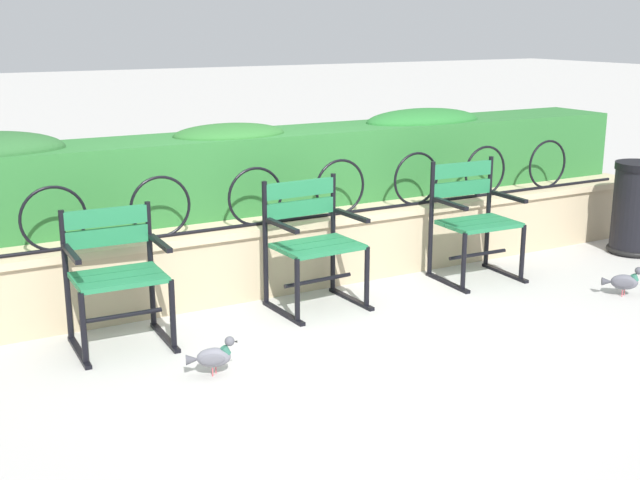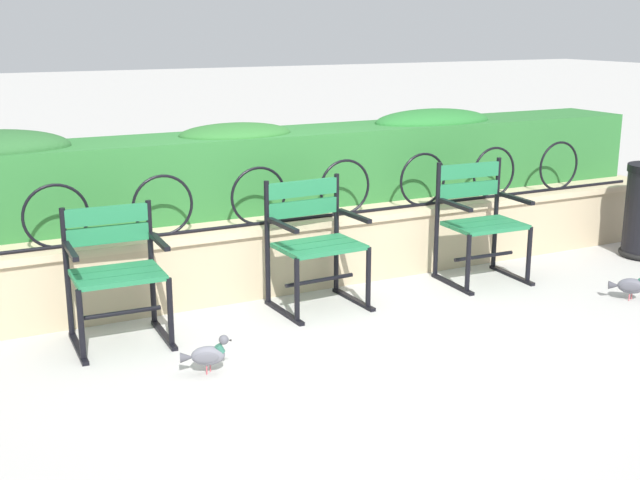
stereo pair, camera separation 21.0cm
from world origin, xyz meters
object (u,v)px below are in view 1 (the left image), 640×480
at_px(park_chair_right, 473,218).
at_px(pigeon_near_chairs, 624,281).
at_px(pigeon_far_side, 213,356).
at_px(trash_bin, 637,210).
at_px(park_chair_centre, 312,240).
at_px(park_chair_left, 116,272).

bearing_deg(park_chair_right, pigeon_near_chairs, -54.06).
bearing_deg(pigeon_far_side, trash_bin, 8.42).
bearing_deg(pigeon_far_side, park_chair_right, 16.99).
distance_m(park_chair_centre, park_chair_right, 1.39).
relative_size(park_chair_left, pigeon_far_side, 2.92).
xyz_separation_m(park_chair_centre, trash_bin, (3.05, -0.17, -0.09)).
height_order(park_chair_right, trash_bin, park_chair_right).
relative_size(park_chair_centre, trash_bin, 1.12).
relative_size(pigeon_far_side, trash_bin, 0.36).
height_order(park_chair_right, pigeon_far_side, park_chair_right).
height_order(park_chair_left, park_chair_centre, park_chair_centre).
bearing_deg(park_chair_centre, park_chair_right, -1.14).
bearing_deg(park_chair_right, park_chair_centre, 178.86).
xyz_separation_m(park_chair_right, trash_bin, (1.66, -0.14, -0.10)).
relative_size(park_chair_left, trash_bin, 1.06).
height_order(pigeon_far_side, trash_bin, trash_bin).
relative_size(pigeon_near_chairs, pigeon_far_side, 0.85).
bearing_deg(trash_bin, park_chair_right, 175.21).
distance_m(park_chair_left, park_chair_centre, 1.37).
bearing_deg(park_chair_left, pigeon_near_chairs, -14.68).
xyz_separation_m(park_chair_centre, pigeon_far_side, (-1.06, -0.77, -0.36)).
relative_size(park_chair_centre, park_chair_right, 0.98).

